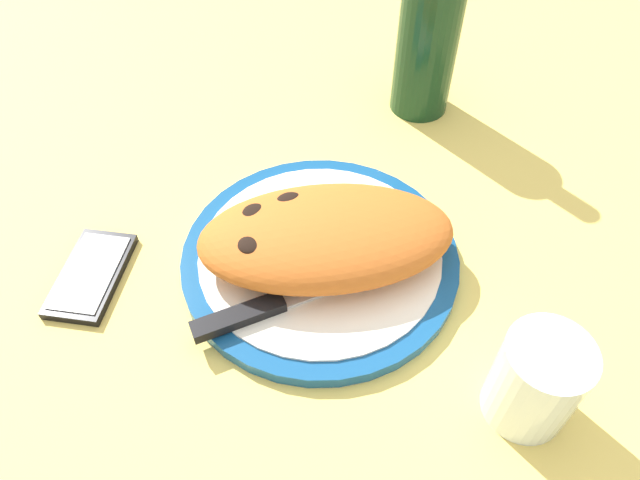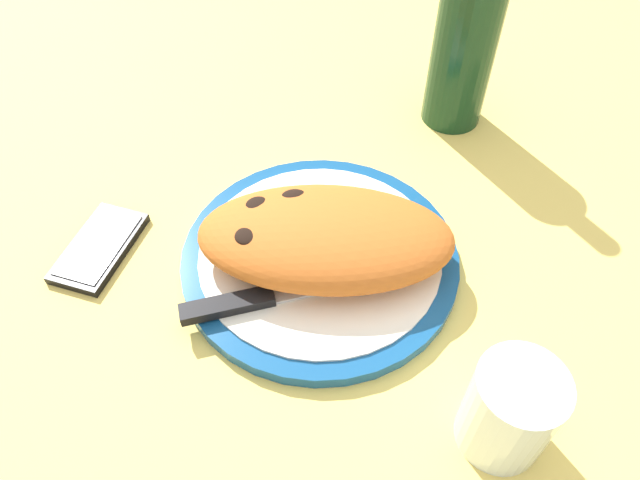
# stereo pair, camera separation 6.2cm
# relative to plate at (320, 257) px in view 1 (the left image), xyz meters

# --- Properties ---
(ground_plane) EXTENTS (1.50, 1.50, 0.03)m
(ground_plane) POSITION_rel_plate_xyz_m (0.00, 0.00, -0.02)
(ground_plane) COLOR #EACC60
(plate) EXTENTS (0.30, 0.30, 0.02)m
(plate) POSITION_rel_plate_xyz_m (0.00, 0.00, 0.00)
(plate) COLOR navy
(plate) RESTS_ON ground_plane
(calzone) EXTENTS (0.29, 0.19, 0.06)m
(calzone) POSITION_rel_plate_xyz_m (-0.00, 0.01, 0.04)
(calzone) COLOR #C16023
(calzone) RESTS_ON plate
(fork) EXTENTS (0.17, 0.03, 0.00)m
(fork) POSITION_rel_plate_xyz_m (0.03, -0.07, 0.01)
(fork) COLOR silver
(fork) RESTS_ON plate
(knife) EXTENTS (0.22, 0.04, 0.01)m
(knife) POSITION_rel_plate_xyz_m (0.07, 0.05, 0.01)
(knife) COLOR silver
(knife) RESTS_ON plate
(smartphone) EXTENTS (0.11, 0.13, 0.01)m
(smartphone) POSITION_rel_plate_xyz_m (0.24, -0.06, -0.00)
(smartphone) COLOR black
(smartphone) RESTS_ON ground_plane
(water_glass) EXTENTS (0.08, 0.08, 0.10)m
(water_glass) POSITION_rel_plate_xyz_m (-0.12, 0.22, 0.03)
(water_glass) COLOR silver
(water_glass) RESTS_ON ground_plane
(wine_bottle) EXTENTS (0.08, 0.08, 0.29)m
(wine_bottle) POSITION_rel_plate_xyz_m (-0.22, -0.22, 0.11)
(wine_bottle) COLOR #14381E
(wine_bottle) RESTS_ON ground_plane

